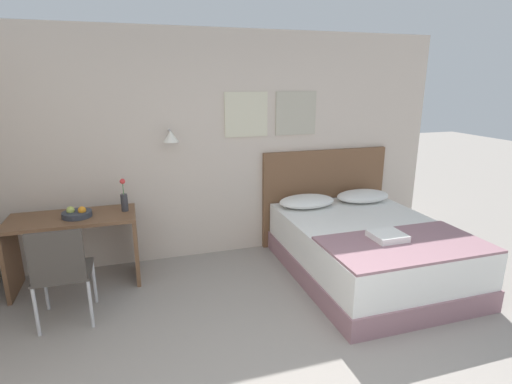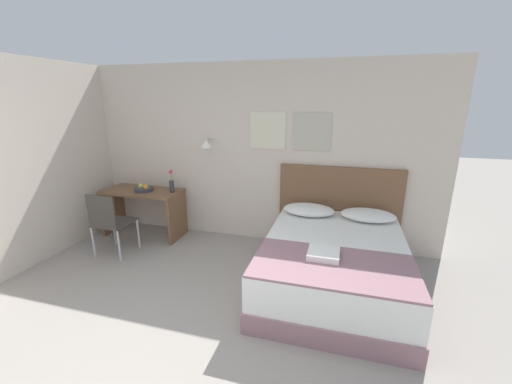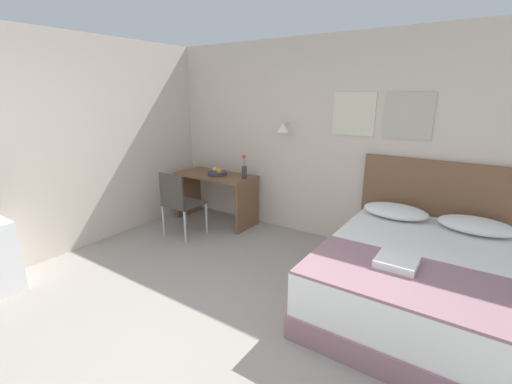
{
  "view_description": "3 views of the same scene",
  "coord_description": "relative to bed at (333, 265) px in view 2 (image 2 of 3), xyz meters",
  "views": [
    {
      "loc": [
        -0.96,
        -1.68,
        2.09
      ],
      "look_at": [
        0.18,
        1.95,
        1.02
      ],
      "focal_mm": 28.0,
      "sensor_mm": 36.0,
      "label": 1
    },
    {
      "loc": [
        1.43,
        -1.56,
        2.13
      ],
      "look_at": [
        0.37,
        2.2,
        0.97
      ],
      "focal_mm": 22.0,
      "sensor_mm": 36.0,
      "label": 2
    },
    {
      "loc": [
        1.76,
        -1.33,
        1.96
      ],
      "look_at": [
        -0.48,
        1.98,
        0.79
      ],
      "focal_mm": 24.0,
      "sensor_mm": 36.0,
      "label": 3
    }
  ],
  "objects": [
    {
      "name": "pillow_right",
      "position": [
        0.39,
        0.77,
        0.37
      ],
      "size": [
        0.7,
        0.44,
        0.14
      ],
      "color": "white",
      "rests_on": "bed"
    },
    {
      "name": "fruit_bowl",
      "position": [
        -2.96,
        0.71,
        0.49
      ],
      "size": [
        0.29,
        0.29,
        0.11
      ],
      "color": "#333842",
      "rests_on": "desk"
    },
    {
      "name": "bed",
      "position": [
        0.0,
        0.0,
        0.0
      ],
      "size": [
        1.59,
        2.08,
        0.6
      ],
      "color": "gray",
      "rests_on": "ground_plane"
    },
    {
      "name": "headboard",
      "position": [
        0.0,
        1.07,
        0.32
      ],
      "size": [
        1.71,
        0.06,
        1.23
      ],
      "color": "brown",
      "rests_on": "ground_plane"
    },
    {
      "name": "throw_blanket",
      "position": [
        0.0,
        -0.6,
        0.31
      ],
      "size": [
        1.54,
        0.83,
        0.02
      ],
      "color": "gray",
      "rests_on": "bed"
    },
    {
      "name": "folded_towel_near_foot",
      "position": [
        -0.1,
        -0.46,
        0.35
      ],
      "size": [
        0.31,
        0.29,
        0.06
      ],
      "color": "white",
      "rests_on": "throw_blanket"
    },
    {
      "name": "flower_vase",
      "position": [
        -2.5,
        0.77,
        0.59
      ],
      "size": [
        0.07,
        0.07,
        0.35
      ],
      "color": "#333338",
      "rests_on": "desk"
    },
    {
      "name": "pillow_left",
      "position": [
        -0.39,
        0.77,
        0.37
      ],
      "size": [
        0.7,
        0.44,
        0.14
      ],
      "color": "white",
      "rests_on": "bed"
    },
    {
      "name": "wall_back",
      "position": [
        -1.4,
        1.13,
        1.03
      ],
      "size": [
        5.68,
        0.31,
        2.65
      ],
      "color": "beige",
      "rests_on": "ground_plane"
    },
    {
      "name": "desk_chair",
      "position": [
        -3.03,
        -0.04,
        0.25
      ],
      "size": [
        0.46,
        0.46,
        0.92
      ],
      "color": "#3D3833",
      "rests_on": "ground_plane"
    },
    {
      "name": "desk",
      "position": [
        -3.02,
        0.73,
        0.23
      ],
      "size": [
        1.24,
        0.59,
        0.75
      ],
      "color": "brown",
      "rests_on": "ground_plane"
    }
  ]
}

